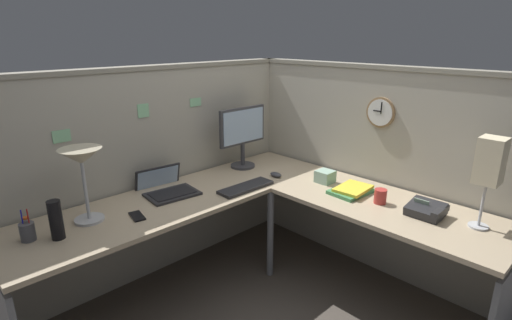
{
  "coord_description": "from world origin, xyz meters",
  "views": [
    {
      "loc": [
        -1.78,
        -1.68,
        1.78
      ],
      "look_at": [
        0.07,
        0.22,
        0.94
      ],
      "focal_mm": 27.74,
      "sensor_mm": 36.0,
      "label": 1
    }
  ],
  "objects_px": {
    "pen_cup": "(27,231)",
    "monitor": "(243,133)",
    "thermos_flask": "(56,220)",
    "coffee_mug": "(380,196)",
    "cell_phone": "(137,216)",
    "book_stack": "(352,190)",
    "office_phone": "(427,210)",
    "laptop": "(166,188)",
    "desk_lamp_paper": "(490,164)",
    "wall_clock": "(381,112)",
    "keyboard": "(246,187)",
    "tissue_box": "(325,176)",
    "computer_mouse": "(276,175)",
    "desk_lamp_dome": "(82,162)"
  },
  "relations": [
    {
      "from": "desk_lamp_paper",
      "to": "wall_clock",
      "type": "xyz_separation_m",
      "value": [
        0.26,
        0.81,
        0.14
      ]
    },
    {
      "from": "monitor",
      "to": "coffee_mug",
      "type": "distance_m",
      "value": 1.21
    },
    {
      "from": "desk_lamp_dome",
      "to": "laptop",
      "type": "bearing_deg",
      "value": 8.38
    },
    {
      "from": "coffee_mug",
      "to": "book_stack",
      "type": "bearing_deg",
      "value": 85.83
    },
    {
      "from": "coffee_mug",
      "to": "thermos_flask",
      "type": "bearing_deg",
      "value": 149.73
    },
    {
      "from": "pen_cup",
      "to": "monitor",
      "type": "bearing_deg",
      "value": 3.78
    },
    {
      "from": "monitor",
      "to": "wall_clock",
      "type": "distance_m",
      "value": 1.08
    },
    {
      "from": "thermos_flask",
      "to": "book_stack",
      "type": "relative_size",
      "value": 0.74
    },
    {
      "from": "tissue_box",
      "to": "thermos_flask",
      "type": "bearing_deg",
      "value": 164.09
    },
    {
      "from": "thermos_flask",
      "to": "coffee_mug",
      "type": "height_order",
      "value": "thermos_flask"
    },
    {
      "from": "desk_lamp_dome",
      "to": "book_stack",
      "type": "relative_size",
      "value": 1.49
    },
    {
      "from": "laptop",
      "to": "thermos_flask",
      "type": "height_order",
      "value": "thermos_flask"
    },
    {
      "from": "desk_lamp_dome",
      "to": "thermos_flask",
      "type": "bearing_deg",
      "value": -154.68
    },
    {
      "from": "monitor",
      "to": "pen_cup",
      "type": "xyz_separation_m",
      "value": [
        -1.66,
        -0.11,
        -0.24
      ]
    },
    {
      "from": "coffee_mug",
      "to": "pen_cup",
      "type": "bearing_deg",
      "value": 149.27
    },
    {
      "from": "monitor",
      "to": "book_stack",
      "type": "height_order",
      "value": "monitor"
    },
    {
      "from": "laptop",
      "to": "coffee_mug",
      "type": "distance_m",
      "value": 1.46
    },
    {
      "from": "computer_mouse",
      "to": "book_stack",
      "type": "height_order",
      "value": "book_stack"
    },
    {
      "from": "thermos_flask",
      "to": "tissue_box",
      "type": "bearing_deg",
      "value": -15.91
    },
    {
      "from": "desk_lamp_dome",
      "to": "book_stack",
      "type": "height_order",
      "value": "desk_lamp_dome"
    },
    {
      "from": "monitor",
      "to": "book_stack",
      "type": "relative_size",
      "value": 1.68
    },
    {
      "from": "cell_phone",
      "to": "tissue_box",
      "type": "bearing_deg",
      "value": -6.92
    },
    {
      "from": "coffee_mug",
      "to": "wall_clock",
      "type": "bearing_deg",
      "value": 34.24
    },
    {
      "from": "book_stack",
      "to": "monitor",
      "type": "bearing_deg",
      "value": 99.17
    },
    {
      "from": "cell_phone",
      "to": "tissue_box",
      "type": "xyz_separation_m",
      "value": [
        1.3,
        -0.44,
        0.04
      ]
    },
    {
      "from": "keyboard",
      "to": "desk_lamp_paper",
      "type": "xyz_separation_m",
      "value": [
        0.55,
        -1.37,
        0.37
      ]
    },
    {
      "from": "monitor",
      "to": "coffee_mug",
      "type": "height_order",
      "value": "monitor"
    },
    {
      "from": "laptop",
      "to": "coffee_mug",
      "type": "height_order",
      "value": "laptop"
    },
    {
      "from": "keyboard",
      "to": "cell_phone",
      "type": "bearing_deg",
      "value": 171.82
    },
    {
      "from": "desk_lamp_paper",
      "to": "coffee_mug",
      "type": "xyz_separation_m",
      "value": [
        -0.1,
        0.57,
        -0.34
      ]
    },
    {
      "from": "thermos_flask",
      "to": "coffee_mug",
      "type": "distance_m",
      "value": 1.94
    },
    {
      "from": "office_phone",
      "to": "book_stack",
      "type": "xyz_separation_m",
      "value": [
        -0.01,
        0.52,
        -0.02
      ]
    },
    {
      "from": "thermos_flask",
      "to": "wall_clock",
      "type": "height_order",
      "value": "wall_clock"
    },
    {
      "from": "book_stack",
      "to": "office_phone",
      "type": "bearing_deg",
      "value": -88.81
    },
    {
      "from": "thermos_flask",
      "to": "desk_lamp_paper",
      "type": "height_order",
      "value": "desk_lamp_paper"
    },
    {
      "from": "monitor",
      "to": "keyboard",
      "type": "relative_size",
      "value": 1.16
    },
    {
      "from": "monitor",
      "to": "computer_mouse",
      "type": "distance_m",
      "value": 0.45
    },
    {
      "from": "office_phone",
      "to": "keyboard",
      "type": "bearing_deg",
      "value": 113.76
    },
    {
      "from": "monitor",
      "to": "cell_phone",
      "type": "bearing_deg",
      "value": -167.06
    },
    {
      "from": "laptop",
      "to": "book_stack",
      "type": "distance_m",
      "value": 1.3
    },
    {
      "from": "laptop",
      "to": "office_phone",
      "type": "relative_size",
      "value": 2.0
    },
    {
      "from": "laptop",
      "to": "book_stack",
      "type": "height_order",
      "value": "laptop"
    },
    {
      "from": "desk_lamp_paper",
      "to": "thermos_flask",
      "type": "bearing_deg",
      "value": 138.9
    },
    {
      "from": "computer_mouse",
      "to": "desk_lamp_paper",
      "type": "xyz_separation_m",
      "value": [
        0.21,
        -1.39,
        0.37
      ]
    },
    {
      "from": "monitor",
      "to": "pen_cup",
      "type": "bearing_deg",
      "value": -176.22
    },
    {
      "from": "tissue_box",
      "to": "computer_mouse",
      "type": "bearing_deg",
      "value": 117.34
    },
    {
      "from": "cell_phone",
      "to": "book_stack",
      "type": "distance_m",
      "value": 1.44
    },
    {
      "from": "keyboard",
      "to": "desk_lamp_dome",
      "type": "height_order",
      "value": "desk_lamp_dome"
    },
    {
      "from": "pen_cup",
      "to": "coffee_mug",
      "type": "height_order",
      "value": "pen_cup"
    },
    {
      "from": "coffee_mug",
      "to": "office_phone",
      "type": "bearing_deg",
      "value": -84.71
    }
  ]
}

